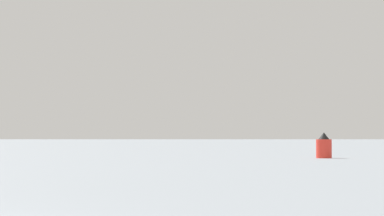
# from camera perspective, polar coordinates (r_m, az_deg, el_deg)

# --- Properties ---
(channel_buoy) EXTENTS (1.12, 1.12, 1.85)m
(channel_buoy) POSITION_cam_1_polar(r_m,az_deg,el_deg) (62.49, 8.75, -2.56)
(channel_buoy) COLOR red
(channel_buoy) RESTS_ON ground_plane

